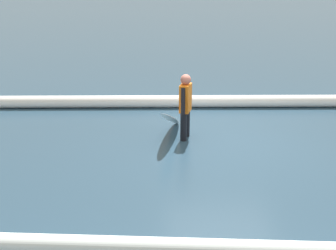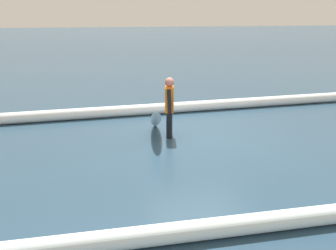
% 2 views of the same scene
% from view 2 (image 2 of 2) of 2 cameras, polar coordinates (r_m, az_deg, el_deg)
% --- Properties ---
extents(ground_plane, '(180.80, 180.80, 0.00)m').
position_cam_2_polar(ground_plane, '(8.72, 5.64, -1.49)').
color(ground_plane, '#264156').
extents(surfer, '(0.28, 0.61, 1.42)m').
position_cam_2_polar(surfer, '(8.32, 0.23, 3.34)').
color(surfer, black).
rests_on(surfer, ground_plane).
extents(surfboard, '(0.58, 1.69, 0.85)m').
position_cam_2_polar(surfboard, '(8.43, -1.99, 0.86)').
color(surfboard, white).
rests_on(surfboard, ground_plane).
extents(wave_crest_foreground, '(15.47, 0.43, 0.31)m').
position_cam_2_polar(wave_crest_foreground, '(10.27, -8.79, 2.15)').
color(wave_crest_foreground, white).
rests_on(wave_crest_foreground, ground_plane).
extents(wave_crest_midground, '(22.75, 1.40, 0.27)m').
position_cam_2_polar(wave_crest_midground, '(4.63, -12.54, -18.03)').
color(wave_crest_midground, white).
rests_on(wave_crest_midground, ground_plane).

